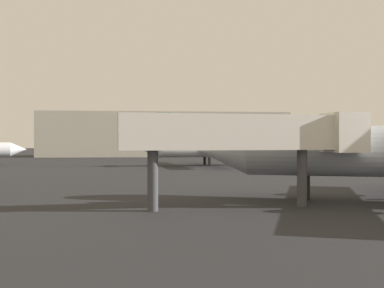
% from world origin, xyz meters
% --- Properties ---
extents(airplane_far_left, '(27.22, 26.38, 9.73)m').
position_xyz_m(airplane_far_left, '(8.24, 76.11, 3.21)').
color(airplane_far_left, silver).
rests_on(airplane_far_left, ground_plane).
extents(jet_bridge, '(17.29, 4.02, 6.56)m').
position_xyz_m(jet_bridge, '(3.73, 22.54, 5.01)').
color(jet_bridge, silver).
rests_on(jet_bridge, ground_plane).
extents(terminal_building, '(72.60, 20.93, 13.01)m').
position_xyz_m(terminal_building, '(1.92, 132.11, 6.51)').
color(terminal_building, beige).
rests_on(terminal_building, ground_plane).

